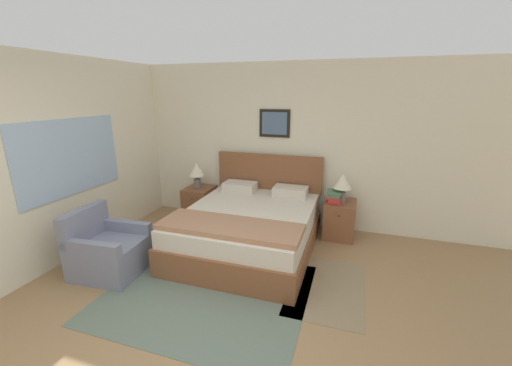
% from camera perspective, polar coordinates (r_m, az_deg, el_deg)
% --- Properties ---
extents(ground_plane, '(16.00, 16.00, 0.00)m').
position_cam_1_polar(ground_plane, '(3.03, -13.48, -29.30)').
color(ground_plane, '#99754C').
extents(wall_back, '(7.00, 0.09, 2.60)m').
position_cam_1_polar(wall_back, '(5.16, 4.10, 6.77)').
color(wall_back, beige).
rests_on(wall_back, ground_plane).
extents(wall_left, '(0.08, 5.55, 2.60)m').
position_cam_1_polar(wall_left, '(4.94, -28.46, 4.43)').
color(wall_left, beige).
rests_on(wall_left, ground_plane).
extents(area_rug_main, '(2.17, 1.80, 0.01)m').
position_cam_1_polar(area_rug_main, '(3.72, -8.93, -19.06)').
color(area_rug_main, slate).
rests_on(area_rug_main, ground_plane).
extents(area_rug_bedside, '(0.82, 1.28, 0.01)m').
position_cam_1_polar(area_rug_bedside, '(3.85, 12.80, -17.95)').
color(area_rug_bedside, '#897556').
rests_on(area_rug_bedside, ground_plane).
extents(bed, '(1.75, 2.11, 1.17)m').
position_cam_1_polar(bed, '(4.44, -1.30, -8.03)').
color(bed, brown).
rests_on(bed, ground_plane).
extents(armchair, '(0.81, 0.76, 0.80)m').
position_cam_1_polar(armchair, '(4.32, -25.37, -11.12)').
color(armchair, gray).
rests_on(armchair, ground_plane).
extents(nightstand_near_window, '(0.45, 0.53, 0.56)m').
position_cam_1_polar(nightstand_near_window, '(5.58, -10.19, -3.59)').
color(nightstand_near_window, brown).
rests_on(nightstand_near_window, ground_plane).
extents(nightstand_by_door, '(0.45, 0.53, 0.56)m').
position_cam_1_polar(nightstand_by_door, '(4.97, 14.92, -6.39)').
color(nightstand_by_door, brown).
rests_on(nightstand_by_door, ground_plane).
extents(table_lamp_near_window, '(0.27, 0.27, 0.44)m').
position_cam_1_polar(table_lamp_near_window, '(5.41, -10.71, 2.16)').
color(table_lamp_near_window, slate).
rests_on(table_lamp_near_window, nightstand_near_window).
extents(table_lamp_by_door, '(0.27, 0.27, 0.44)m').
position_cam_1_polar(table_lamp_by_door, '(4.77, 15.47, -0.02)').
color(table_lamp_by_door, slate).
rests_on(table_lamp_by_door, nightstand_by_door).
extents(book_thick_bottom, '(0.23, 0.26, 0.03)m').
position_cam_1_polar(book_thick_bottom, '(4.83, 13.92, -3.29)').
color(book_thick_bottom, '#B7332D').
rests_on(book_thick_bottom, nightstand_by_door).
extents(book_hardcover_middle, '(0.20, 0.30, 0.04)m').
position_cam_1_polar(book_hardcover_middle, '(4.82, 13.95, -2.90)').
color(book_hardcover_middle, '#B7332D').
rests_on(book_hardcover_middle, book_thick_bottom).
extents(book_novel_upper, '(0.22, 0.25, 0.03)m').
position_cam_1_polar(book_novel_upper, '(4.80, 13.98, -2.49)').
color(book_novel_upper, '#B7332D').
rests_on(book_novel_upper, book_hardcover_middle).
extents(book_slim_near_top, '(0.20, 0.23, 0.04)m').
position_cam_1_polar(book_slim_near_top, '(4.79, 14.01, -2.08)').
color(book_slim_near_top, '#4C7551').
rests_on(book_slim_near_top, book_novel_upper).
extents(book_paperback_top, '(0.22, 0.25, 0.04)m').
position_cam_1_polar(book_paperback_top, '(4.78, 14.04, -1.63)').
color(book_paperback_top, '#4C7551').
rests_on(book_paperback_top, book_slim_near_top).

